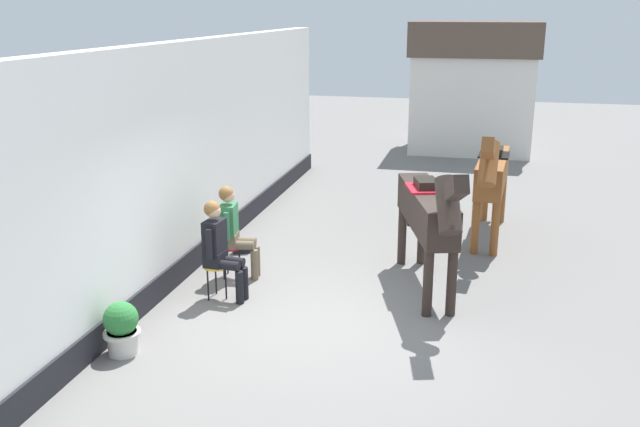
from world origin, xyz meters
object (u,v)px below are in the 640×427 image
Objects in this scene: flower_planter_near at (121,327)px; satchel_bag at (241,247)px; seated_visitor_near at (219,245)px; saddled_horse_far at (492,174)px; seated_visitor_far at (233,227)px; saddled_horse_near at (429,212)px.

flower_planter_near reaches higher than satchel_bag.
saddled_horse_far is (3.55, 3.51, 0.38)m from seated_visitor_near.
seated_visitor_near is at bearing 73.34° from satchel_bag.
seated_visitor_near reaches higher than flower_planter_near.
seated_visitor_far is 2.17× the size of flower_planter_near.
saddled_horse_near is at bearing 19.17° from seated_visitor_near.
seated_visitor_near is 1.00× the size of seated_visitor_far.
seated_visitor_far reaches higher than satchel_bag.
saddled_horse_near is 3.36m from satchel_bag.
seated_visitor_near is at bearing -83.27° from seated_visitor_far.
saddled_horse_far is at bearing 44.66° from seated_visitor_near.
flower_planter_near is 2.29× the size of satchel_bag.
saddled_horse_near and saddled_horse_far have the same top height.
saddled_horse_near is 4.55× the size of flower_planter_near.
seated_visitor_far is 2.65m from flower_planter_near.
seated_visitor_far is 2.83m from saddled_horse_near.
satchel_bag is (-3.07, 0.88, -1.06)m from saddled_horse_near.
saddled_horse_near is 0.97× the size of saddled_horse_far.
flower_planter_near is at bearing -106.44° from seated_visitor_near.
saddled_horse_near is at bearing -108.18° from saddled_horse_far.
saddled_horse_near reaches higher than seated_visitor_near.
satchel_bag is (-0.35, 1.82, -0.68)m from seated_visitor_near.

